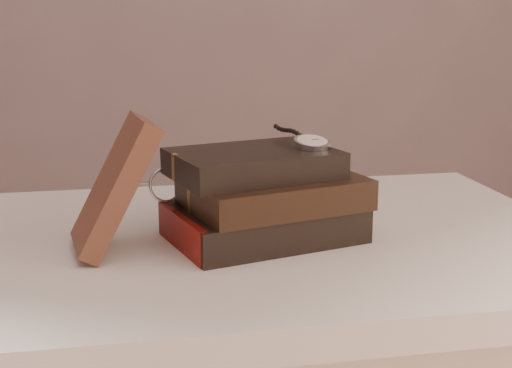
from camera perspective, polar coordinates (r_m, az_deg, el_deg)
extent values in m
cube|color=silver|center=(0.98, -3.35, -5.28)|extent=(1.00, 0.60, 0.04)
cube|color=white|center=(1.00, -3.30, -8.53)|extent=(0.88, 0.49, 0.08)
cube|color=black|center=(0.96, 0.59, -3.04)|extent=(0.27, 0.22, 0.04)
cube|color=beige|center=(0.96, 0.75, -3.02)|extent=(0.26, 0.20, 0.03)
cube|color=gold|center=(0.94, -6.45, -3.53)|extent=(0.01, 0.01, 0.05)
cube|color=maroon|center=(0.91, -5.87, -3.93)|extent=(0.05, 0.15, 0.05)
cube|color=black|center=(0.94, 1.45, -0.63)|extent=(0.25, 0.21, 0.04)
cube|color=beige|center=(0.95, 1.61, -0.61)|extent=(0.24, 0.19, 0.03)
cube|color=gold|center=(0.92, -5.19, -1.04)|extent=(0.01, 0.01, 0.04)
cube|color=black|center=(0.94, -0.21, 1.65)|extent=(0.24, 0.19, 0.03)
cube|color=beige|center=(0.94, -0.04, 1.67)|extent=(0.23, 0.18, 0.03)
cube|color=gold|center=(0.92, -6.43, 1.32)|extent=(0.01, 0.01, 0.04)
cube|color=#45241A|center=(0.91, -11.12, -0.11)|extent=(0.12, 0.12, 0.17)
cylinder|color=silver|center=(0.95, 4.48, 3.20)|extent=(0.06, 0.06, 0.02)
cylinder|color=white|center=(0.95, 4.48, 3.47)|extent=(0.05, 0.05, 0.01)
torus|color=silver|center=(0.95, 4.48, 3.44)|extent=(0.06, 0.06, 0.01)
cylinder|color=silver|center=(0.97, 3.63, 3.48)|extent=(0.01, 0.01, 0.01)
cube|color=black|center=(0.95, 4.30, 3.58)|extent=(0.00, 0.01, 0.00)
cube|color=black|center=(0.95, 4.74, 3.55)|extent=(0.01, 0.00, 0.00)
sphere|color=black|center=(0.98, 3.51, 3.88)|extent=(0.01, 0.01, 0.01)
sphere|color=black|center=(0.99, 3.26, 4.05)|extent=(0.01, 0.01, 0.01)
sphere|color=black|center=(1.00, 3.00, 4.19)|extent=(0.01, 0.01, 0.01)
sphere|color=black|center=(1.01, 2.75, 4.26)|extent=(0.01, 0.01, 0.01)
sphere|color=black|center=(1.02, 2.51, 4.28)|extent=(0.01, 0.01, 0.01)
sphere|color=black|center=(1.03, 2.27, 4.30)|extent=(0.01, 0.01, 0.01)
sphere|color=black|center=(1.04, 2.03, 4.34)|extent=(0.01, 0.01, 0.01)
sphere|color=black|center=(1.05, 1.80, 4.45)|extent=(0.01, 0.01, 0.01)
sphere|color=black|center=(1.06, 1.58, 4.60)|extent=(0.01, 0.01, 0.01)
torus|color=silver|center=(0.97, -7.18, -0.09)|extent=(0.05, 0.03, 0.05)
torus|color=silver|center=(0.99, -4.36, 0.22)|extent=(0.05, 0.03, 0.05)
cylinder|color=silver|center=(0.98, -5.76, 0.24)|extent=(0.01, 0.01, 0.00)
cylinder|color=silver|center=(1.02, -9.32, 0.11)|extent=(0.03, 0.10, 0.03)
cylinder|color=silver|center=(1.05, -4.35, 0.64)|extent=(0.03, 0.10, 0.03)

